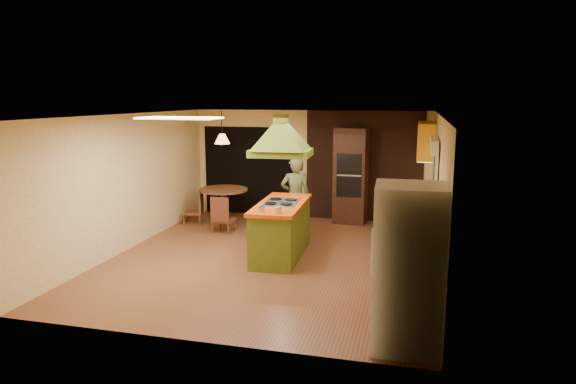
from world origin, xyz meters
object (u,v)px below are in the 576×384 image
(man, at_px, (296,197))
(canister_large, at_px, (415,188))
(wall_oven, at_px, (351,176))
(dining_table, at_px, (224,199))
(kitchen_island, at_px, (281,229))
(refrigerator, at_px, (408,268))

(man, distance_m, canister_large, 2.37)
(wall_oven, relative_size, dining_table, 1.99)
(dining_table, bearing_deg, man, -20.26)
(kitchen_island, xyz_separation_m, man, (-0.05, 1.32, 0.33))
(dining_table, height_order, canister_large, canister_large)
(man, distance_m, wall_oven, 1.76)
(man, xyz_separation_m, dining_table, (-1.80, 0.67, -0.25))
(man, relative_size, wall_oven, 0.77)
(kitchen_island, bearing_deg, dining_table, 130.64)
(wall_oven, xyz_separation_m, canister_large, (1.41, -1.07, -0.03))
(man, relative_size, refrigerator, 0.87)
(wall_oven, bearing_deg, man, -118.15)
(kitchen_island, distance_m, wall_oven, 2.99)
(kitchen_island, height_order, wall_oven, wall_oven)
(dining_table, bearing_deg, canister_large, -3.52)
(kitchen_island, distance_m, refrigerator, 3.70)
(man, xyz_separation_m, canister_large, (2.32, 0.41, 0.22))
(kitchen_island, height_order, canister_large, canister_large)
(refrigerator, height_order, wall_oven, wall_oven)
(man, xyz_separation_m, refrigerator, (2.28, -4.24, 0.12))
(refrigerator, xyz_separation_m, canister_large, (0.04, 4.65, 0.10))
(wall_oven, bearing_deg, dining_table, -159.70)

